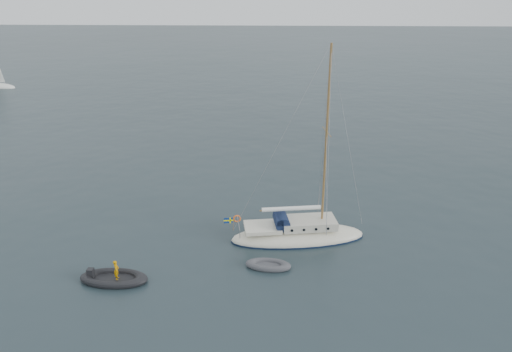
{
  "coord_description": "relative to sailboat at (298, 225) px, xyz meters",
  "views": [
    {
      "loc": [
        -1.68,
        -26.41,
        15.38
      ],
      "look_at": [
        -2.69,
        0.0,
        4.81
      ],
      "focal_mm": 35.0,
      "sensor_mm": 36.0,
      "label": 1
    }
  ],
  "objects": [
    {
      "name": "dinghy",
      "position": [
        -1.81,
        -3.41,
        -0.79
      ],
      "size": [
        2.61,
        1.18,
        0.37
      ],
      "rotation": [
        0.0,
        0.0,
        -0.12
      ],
      "color": "#4D4E52",
      "rests_on": "ground"
    },
    {
      "name": "sailboat",
      "position": [
        0.0,
        0.0,
        0.0
      ],
      "size": [
        8.86,
        2.66,
        12.61
      ],
      "rotation": [
        0.0,
        0.0,
        0.15
      ],
      "color": "#EDE6CF",
      "rests_on": "ground"
    },
    {
      "name": "rib",
      "position": [
        -10.19,
        -5.11,
        -0.74
      ],
      "size": [
        3.74,
        1.7,
        1.31
      ],
      "rotation": [
        0.0,
        0.0,
        -0.04
      ],
      "color": "black",
      "rests_on": "ground"
    },
    {
      "name": "ground",
      "position": [
        0.1,
        -1.43,
        -0.95
      ],
      "size": [
        300.0,
        300.0,
        0.0
      ],
      "primitive_type": "plane",
      "color": "black",
      "rests_on": "ground"
    }
  ]
}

